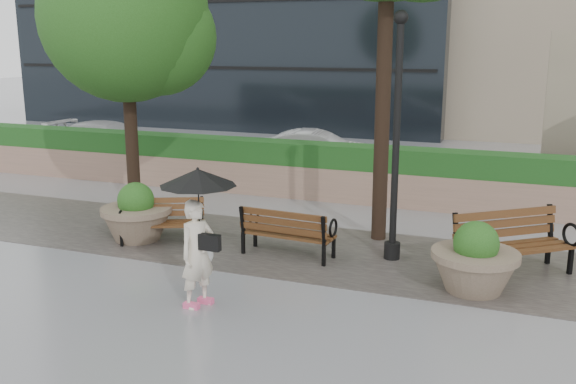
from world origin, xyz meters
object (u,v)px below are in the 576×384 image
(bench_3, at_px, (513,257))
(car_right, at_px, (317,151))
(planter_left, at_px, (137,218))
(pedestrian, at_px, (198,224))
(car_left, at_px, (110,141))
(lamppost, at_px, (396,154))
(bench_2, at_px, (288,242))
(planter_right, at_px, (475,264))
(bench_1, at_px, (163,230))

(bench_3, xyz_separation_m, car_right, (-5.83, 7.25, 0.29))
(planter_left, bearing_deg, pedestrian, -41.54)
(car_left, height_order, pedestrian, pedestrian)
(car_right, bearing_deg, lamppost, -161.98)
(bench_2, height_order, planter_left, planter_left)
(car_left, bearing_deg, planter_left, -140.79)
(planter_right, distance_m, car_right, 9.79)
(pedestrian, bearing_deg, planter_right, -38.48)
(lamppost, bearing_deg, bench_3, -2.16)
(car_left, height_order, car_right, car_left)
(lamppost, bearing_deg, bench_2, -163.14)
(bench_2, bearing_deg, planter_right, 175.11)
(car_right, bearing_deg, bench_2, -175.08)
(car_left, relative_size, pedestrian, 2.11)
(car_left, bearing_deg, bench_1, -138.13)
(pedestrian, bearing_deg, bench_3, -31.61)
(planter_left, xyz_separation_m, lamppost, (4.82, 0.67, 1.43))
(planter_right, distance_m, lamppost, 2.32)
(planter_left, xyz_separation_m, car_left, (-5.86, 7.15, 0.17))
(planter_left, bearing_deg, lamppost, 7.88)
(lamppost, bearing_deg, planter_right, -35.22)
(bench_1, relative_size, planter_right, 1.25)
(planter_left, height_order, lamppost, lamppost)
(planter_right, relative_size, car_left, 0.31)
(bench_2, distance_m, lamppost, 2.45)
(bench_1, xyz_separation_m, lamppost, (4.28, 0.63, 1.63))
(bench_3, relative_size, planter_left, 1.46)
(planter_right, relative_size, pedestrian, 0.66)
(planter_left, relative_size, lamppost, 0.32)
(bench_3, xyz_separation_m, lamppost, (-2.01, 0.08, 1.57))
(bench_1, distance_m, pedestrian, 3.35)
(pedestrian, bearing_deg, planter_left, 71.48)
(car_left, bearing_deg, bench_3, -117.44)
(bench_2, relative_size, bench_3, 0.86)
(car_right, bearing_deg, car_left, 85.70)
(bench_2, relative_size, planter_right, 1.28)
(planter_left, bearing_deg, car_left, 129.32)
(bench_2, distance_m, bench_3, 3.80)
(bench_2, distance_m, planter_left, 3.07)
(car_left, bearing_deg, bench_2, -128.31)
(bench_2, xyz_separation_m, car_right, (-2.06, 7.70, 0.33))
(pedestrian, bearing_deg, car_right, 32.30)
(planter_right, height_order, car_right, car_right)
(bench_2, height_order, planter_right, planter_right)
(car_left, distance_m, car_right, 6.89)
(lamppost, xyz_separation_m, pedestrian, (-2.16, -3.03, -0.65))
(car_left, bearing_deg, lamppost, -121.36)
(bench_3, height_order, planter_left, planter_left)
(planter_left, relative_size, pedestrian, 0.67)
(bench_1, bearing_deg, car_right, 62.52)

